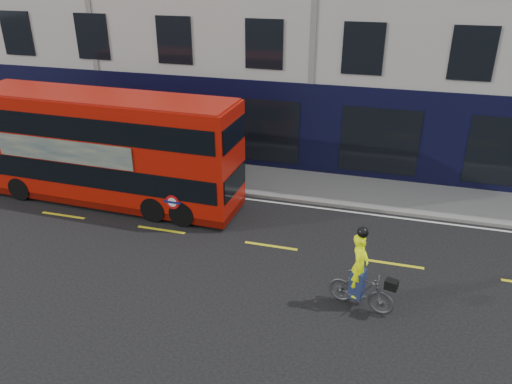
% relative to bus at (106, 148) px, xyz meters
% --- Properties ---
extents(ground, '(120.00, 120.00, 0.00)m').
position_rel_bus_xyz_m(ground, '(6.91, -3.21, -2.16)').
color(ground, black).
rests_on(ground, ground).
extents(pavement, '(60.00, 3.00, 0.12)m').
position_rel_bus_xyz_m(pavement, '(6.91, 3.29, -2.10)').
color(pavement, gray).
rests_on(pavement, ground).
extents(kerb, '(60.00, 0.12, 0.13)m').
position_rel_bus_xyz_m(kerb, '(6.91, 1.79, -2.10)').
color(kerb, gray).
rests_on(kerb, ground).
extents(road_edge_line, '(58.00, 0.10, 0.01)m').
position_rel_bus_xyz_m(road_edge_line, '(6.91, 1.49, -2.16)').
color(road_edge_line, silver).
rests_on(road_edge_line, ground).
extents(lane_dashes, '(58.00, 0.12, 0.01)m').
position_rel_bus_xyz_m(lane_dashes, '(6.91, -1.71, -2.16)').
color(lane_dashes, yellow).
rests_on(lane_dashes, ground).
extents(bus, '(10.56, 2.74, 4.22)m').
position_rel_bus_xyz_m(bus, '(0.00, 0.00, 0.00)').
color(bus, '#AE1206').
rests_on(bus, ground).
extents(cyclist, '(1.93, 0.98, 2.48)m').
position_rel_bus_xyz_m(cyclist, '(10.01, -4.15, -1.33)').
color(cyclist, '#474A4D').
rests_on(cyclist, ground).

